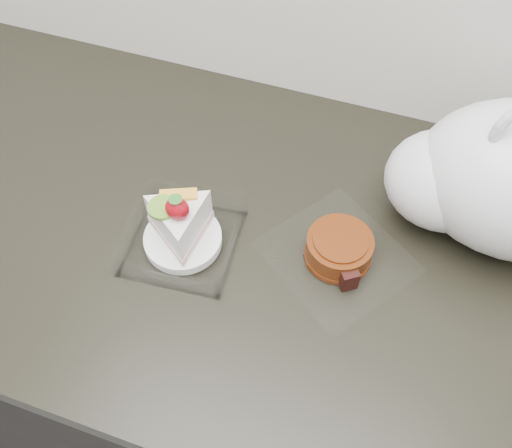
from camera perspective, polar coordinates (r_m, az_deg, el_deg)
counter at (r=1.22m, az=0.18°, el=-13.09°), size 2.04×0.64×0.90m
cake_tray at (r=0.79m, az=-7.46°, el=-0.72°), size 0.16×0.16×0.12m
mooncake_wrap at (r=0.79m, az=8.30°, el=-2.67°), size 0.25×0.25×0.04m
plastic_bag at (r=0.82m, az=23.67°, el=4.05°), size 0.36×0.29×0.25m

